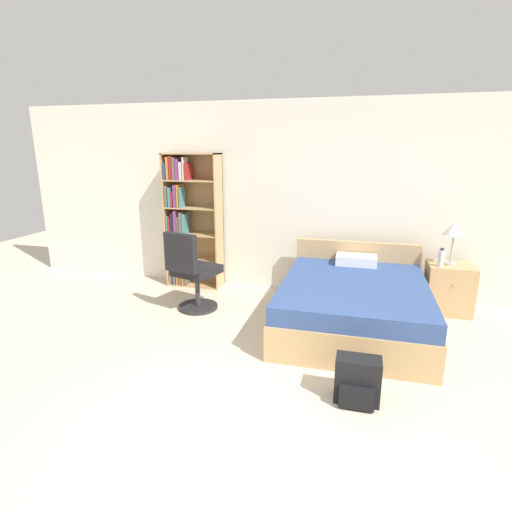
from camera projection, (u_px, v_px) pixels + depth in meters
ground_plane at (259, 447)px, 2.72m from camera, size 14.00×14.00×0.00m
wall_back at (319, 200)px, 5.40m from camera, size 9.00×0.06×2.60m
bookshelf at (187, 219)px, 5.74m from camera, size 0.79×0.32×1.91m
bed at (353, 303)px, 4.50m from camera, size 1.58×1.95×0.80m
office_chair at (192, 273)px, 4.89m from camera, size 0.60×0.67×1.02m
nightstand at (449, 288)px, 4.91m from camera, size 0.53×0.47×0.61m
table_lamp at (455, 230)px, 4.73m from camera, size 0.26×0.26×0.53m
water_bottle at (441, 258)px, 4.73m from camera, size 0.07×0.07×0.22m
backpack_black at (357, 381)px, 3.17m from camera, size 0.36×0.27×0.37m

